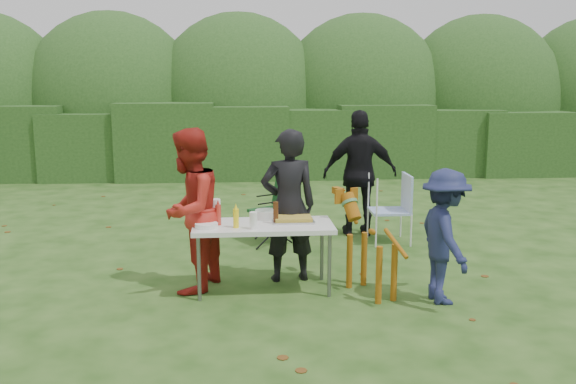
{
  "coord_description": "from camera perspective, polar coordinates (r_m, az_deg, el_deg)",
  "views": [
    {
      "loc": [
        -0.1,
        -6.37,
        2.26
      ],
      "look_at": [
        0.48,
        0.47,
        1.0
      ],
      "focal_mm": 38.0,
      "sensor_mm": 36.0,
      "label": 1
    }
  ],
  "objects": [
    {
      "name": "paper_towel_roll",
      "position": [
        6.63,
        -6.84,
        -1.77
      ],
      "size": [
        0.12,
        0.12,
        0.26
      ],
      "primitive_type": "cylinder",
      "color": "white",
      "rests_on": "folding_table"
    },
    {
      "name": "hedge_row",
      "position": [
        14.43,
        -4.49,
        4.76
      ],
      "size": [
        22.0,
        1.4,
        1.7
      ],
      "primitive_type": "cube",
      "color": "#23471C",
      "rests_on": "ground"
    },
    {
      "name": "beer_bottle",
      "position": [
        6.55,
        -1.16,
        -1.93
      ],
      "size": [
        0.06,
        0.06,
        0.24
      ],
      "primitive_type": "cylinder",
      "color": "#47230F",
      "rests_on": "folding_table"
    },
    {
      "name": "focaccia_bread",
      "position": [
        6.64,
        0.49,
        -2.48
      ],
      "size": [
        0.4,
        0.26,
        0.04
      ],
      "primitive_type": "cube",
      "color": "#B29833",
      "rests_on": "food_tray"
    },
    {
      "name": "dog",
      "position": [
        6.54,
        7.83,
        -5.1
      ],
      "size": [
        0.83,
        1.18,
        1.04
      ],
      "primitive_type": null,
      "rotation": [
        0.0,
        0.0,
        1.96
      ],
      "color": "#8F530F",
      "rests_on": "ground"
    },
    {
      "name": "ground",
      "position": [
        6.75,
        -3.8,
        -9.16
      ],
      "size": [
        80.0,
        80.0,
        0.0
      ],
      "primitive_type": "plane",
      "color": "#1E4211"
    },
    {
      "name": "person_red_jacket",
      "position": [
        6.61,
        -9.2,
        -1.73
      ],
      "size": [
        0.93,
        1.04,
        1.77
      ],
      "primitive_type": "imported",
      "rotation": [
        0.0,
        0.0,
        -1.93
      ],
      "color": "#AA2118",
      "rests_on": "ground"
    },
    {
      "name": "child",
      "position": [
        6.42,
        14.45,
        -4.05
      ],
      "size": [
        0.57,
        0.92,
        1.39
      ],
      "primitive_type": "imported",
      "rotation": [
        0.0,
        0.0,
        1.63
      ],
      "color": "#1D234A",
      "rests_on": "ground"
    },
    {
      "name": "person_cook",
      "position": [
        6.86,
        0.05,
        -1.29
      ],
      "size": [
        0.68,
        0.49,
        1.74
      ],
      "primitive_type": "imported",
      "rotation": [
        0.0,
        0.0,
        3.26
      ],
      "color": "black",
      "rests_on": "ground"
    },
    {
      "name": "food_tray",
      "position": [
        6.65,
        0.49,
        -2.72
      ],
      "size": [
        0.45,
        0.3,
        0.02
      ],
      "primitive_type": "cube",
      "color": "#B7B7BA",
      "rests_on": "folding_table"
    },
    {
      "name": "plate_stack",
      "position": [
        6.43,
        -7.64,
        -3.12
      ],
      "size": [
        0.24,
        0.24,
        0.05
      ],
      "primitive_type": "cylinder",
      "color": "white",
      "rests_on": "folding_table"
    },
    {
      "name": "lawn_chair",
      "position": [
        8.69,
        9.46,
        -1.49
      ],
      "size": [
        0.59,
        0.59,
        0.98
      ],
      "primitive_type": null,
      "rotation": [
        0.0,
        0.0,
        3.13
      ],
      "color": "#4471CB",
      "rests_on": "ground"
    },
    {
      "name": "mustard_bottle",
      "position": [
        6.39,
        -4.89,
        -2.47
      ],
      "size": [
        0.06,
        0.06,
        0.2
      ],
      "primitive_type": "cylinder",
      "color": "yellow",
      "rests_on": "folding_table"
    },
    {
      "name": "folding_table",
      "position": [
        6.57,
        -2.33,
        -3.46
      ],
      "size": [
        1.5,
        0.7,
        0.74
      ],
      "color": "silver",
      "rests_on": "ground"
    },
    {
      "name": "ketchup_bottle",
      "position": [
        6.52,
        -6.54,
        -2.14
      ],
      "size": [
        0.06,
        0.06,
        0.22
      ],
      "primitive_type": "cylinder",
      "color": "red",
      "rests_on": "folding_table"
    },
    {
      "name": "cup_stack",
      "position": [
        6.32,
        -3.26,
        -2.68
      ],
      "size": [
        0.08,
        0.08,
        0.18
      ],
      "primitive_type": "cylinder",
      "color": "white",
      "rests_on": "folding_table"
    },
    {
      "name": "shrub_backdrop",
      "position": [
        15.98,
        -4.58,
        7.99
      ],
      "size": [
        20.0,
        2.6,
        3.2
      ],
      "primitive_type": "ellipsoid",
      "color": "#3D6628",
      "rests_on": "ground"
    },
    {
      "name": "person_black_puffy",
      "position": [
        8.96,
        6.76,
        1.74
      ],
      "size": [
        1.09,
        0.48,
        1.84
      ],
      "primitive_type": "imported",
      "rotation": [
        0.0,
        0.0,
        3.11
      ],
      "color": "black",
      "rests_on": "ground"
    },
    {
      "name": "camping_chair",
      "position": [
        8.59,
        -1.41,
        -1.41
      ],
      "size": [
        0.86,
        0.86,
        1.0
      ],
      "primitive_type": null,
      "rotation": [
        0.0,
        0.0,
        3.68
      ],
      "color": "#133D18",
      "rests_on": "ground"
    },
    {
      "name": "pasta_bowl",
      "position": [
        6.79,
        -1.99,
        -2.1
      ],
      "size": [
        0.26,
        0.26,
        0.1
      ],
      "primitive_type": "cylinder",
      "color": "silver",
      "rests_on": "folding_table"
    }
  ]
}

